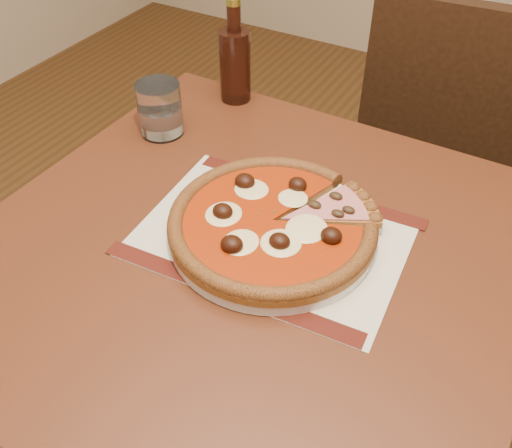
{
  "coord_description": "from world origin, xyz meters",
  "views": [
    {
      "loc": [
        -0.2,
        0.25,
        1.34
      ],
      "look_at": [
        -0.5,
        0.78,
        0.78
      ],
      "focal_mm": 40.0,
      "sensor_mm": 36.0,
      "label": 1
    }
  ],
  "objects_px": {
    "plate": "(272,232)",
    "bottle": "(235,62)",
    "chair_far": "(453,149)",
    "pizza": "(272,222)",
    "water_glass": "(160,109)",
    "table": "(250,292)"
  },
  "relations": [
    {
      "from": "plate",
      "to": "water_glass",
      "type": "relative_size",
      "value": 3.12
    },
    {
      "from": "table",
      "to": "chair_far",
      "type": "distance_m",
      "value": 0.77
    },
    {
      "from": "chair_far",
      "to": "pizza",
      "type": "relative_size",
      "value": 2.98
    },
    {
      "from": "table",
      "to": "bottle",
      "type": "height_order",
      "value": "bottle"
    },
    {
      "from": "pizza",
      "to": "water_glass",
      "type": "xyz_separation_m",
      "value": [
        -0.32,
        0.15,
        0.02
      ]
    },
    {
      "from": "pizza",
      "to": "water_glass",
      "type": "bearing_deg",
      "value": 154.35
    },
    {
      "from": "table",
      "to": "plate",
      "type": "xyz_separation_m",
      "value": [
        0.02,
        0.04,
        0.11
      ]
    },
    {
      "from": "plate",
      "to": "pizza",
      "type": "distance_m",
      "value": 0.02
    },
    {
      "from": "chair_far",
      "to": "pizza",
      "type": "bearing_deg",
      "value": 75.3
    },
    {
      "from": "chair_far",
      "to": "water_glass",
      "type": "bearing_deg",
      "value": 47.25
    },
    {
      "from": "plate",
      "to": "water_glass",
      "type": "xyz_separation_m",
      "value": [
        -0.32,
        0.15,
        0.04
      ]
    },
    {
      "from": "table",
      "to": "pizza",
      "type": "bearing_deg",
      "value": 61.96
    },
    {
      "from": "plate",
      "to": "table",
      "type": "bearing_deg",
      "value": -118.1
    },
    {
      "from": "table",
      "to": "chair_far",
      "type": "height_order",
      "value": "chair_far"
    },
    {
      "from": "chair_far",
      "to": "bottle",
      "type": "bearing_deg",
      "value": 40.38
    },
    {
      "from": "pizza",
      "to": "bottle",
      "type": "distance_m",
      "value": 0.42
    },
    {
      "from": "water_glass",
      "to": "chair_far",
      "type": "bearing_deg",
      "value": 51.58
    },
    {
      "from": "chair_far",
      "to": "pizza",
      "type": "distance_m",
      "value": 0.77
    },
    {
      "from": "table",
      "to": "water_glass",
      "type": "height_order",
      "value": "water_glass"
    },
    {
      "from": "bottle",
      "to": "plate",
      "type": "bearing_deg",
      "value": -51.35
    },
    {
      "from": "water_glass",
      "to": "pizza",
      "type": "bearing_deg",
      "value": -25.65
    },
    {
      "from": "plate",
      "to": "bottle",
      "type": "bearing_deg",
      "value": 128.65
    }
  ]
}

